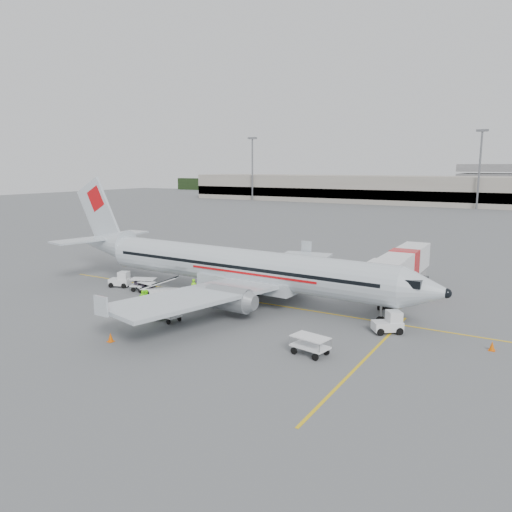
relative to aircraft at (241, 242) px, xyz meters
The scene contains 24 objects.
ground 5.36m from the aircraft, 20.34° to the left, with size 360.00×360.00×0.00m, color #56595B.
stripe_lead 5.35m from the aircraft, 20.34° to the left, with size 44.00×0.20×0.01m, color yellow.
stripe_cross 17.21m from the aircraft, 28.76° to the right, with size 0.20×20.00×0.01m, color yellow.
terminal_west 136.04m from the aircraft, 106.95° to the left, with size 110.00×22.00×9.00m, color gray, non-canonical shape.
treeline 175.14m from the aircraft, 89.89° to the left, with size 300.00×3.00×6.00m, color black, non-canonical shape.
mast_west 137.25m from the aircraft, 120.53° to the left, with size 3.20×1.20×22.00m, color slate, non-canonical shape.
mast_center 118.38m from the aircraft, 87.41° to the left, with size 3.20×1.20×22.00m, color slate, non-canonical shape.
aircraft is the anchor object (origin of this frame).
jet_bridge 15.66m from the aircraft, 37.01° to the left, with size 3.10×16.53×4.34m, color white, non-canonical shape.
belt_loader 8.82m from the aircraft, 162.36° to the right, with size 4.41×1.65×2.39m, color white, non-canonical shape.
tug_fore 14.96m from the aircraft, ahead, with size 2.10×1.21×1.63m, color white, non-canonical shape.
tug_mid 6.47m from the aircraft, 126.96° to the right, with size 2.15×1.23×1.66m, color white, non-canonical shape.
tug_aft 14.22m from the aircraft, behind, with size 2.04×1.17×1.57m, color white, non-canonical shape.
cart_loaded_a 11.34m from the aircraft, 169.53° to the right, with size 2.37×1.40×1.23m, color white, non-canonical shape.
cart_loaded_b 10.46m from the aircraft, 165.29° to the right, with size 2.06×1.22×1.07m, color white, non-canonical shape.
cart_empty_a 9.66m from the aircraft, 101.13° to the right, with size 2.08×1.23×1.08m, color white, non-canonical shape.
cart_empty_b 15.04m from the aircraft, 39.47° to the right, with size 2.39×1.41×1.25m, color white, non-canonical shape.
cone_nose 21.81m from the aircraft, ahead, with size 0.41×0.41×0.67m, color #E15702.
cone_port 18.35m from the aircraft, 67.06° to the left, with size 0.34×0.34×0.56m, color #E15702.
cone_stbd 14.91m from the aircraft, 97.96° to the right, with size 0.41×0.41×0.68m, color #E15702.
crew_a 6.36m from the aircraft, 162.36° to the right, with size 0.64×0.42×1.75m, color #7AE412.
crew_b 9.65m from the aircraft, 128.69° to the right, with size 0.84×0.65×1.72m, color #7AE412.
crew_c 9.85m from the aircraft, 109.87° to the right, with size 1.21×0.70×1.87m, color #7AE412.
crew_d 9.89m from the aircraft, 126.10° to the right, with size 1.07×0.45×1.83m, color #7AE412.
Camera 1 is at (23.26, -37.39, 12.01)m, focal length 35.00 mm.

